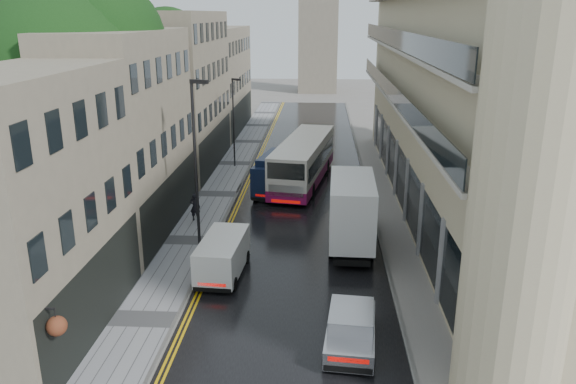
# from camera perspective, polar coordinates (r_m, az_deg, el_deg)

# --- Properties ---
(road) EXTENTS (9.00, 85.00, 0.02)m
(road) POSITION_cam_1_polar(r_m,az_deg,el_deg) (38.25, 1.49, -0.49)
(road) COLOR black
(road) RESTS_ON ground
(left_sidewalk) EXTENTS (2.70, 85.00, 0.12)m
(left_sidewalk) POSITION_cam_1_polar(r_m,az_deg,el_deg) (38.86, -7.17, -0.26)
(left_sidewalk) COLOR gray
(left_sidewalk) RESTS_ON ground
(right_sidewalk) EXTENTS (1.80, 85.00, 0.12)m
(right_sidewalk) POSITION_cam_1_polar(r_m,az_deg,el_deg) (38.45, 9.55, -0.56)
(right_sidewalk) COLOR slate
(right_sidewalk) RESTS_ON ground
(old_shop_row) EXTENTS (4.50, 56.00, 12.00)m
(old_shop_row) POSITION_cam_1_polar(r_m,az_deg,el_deg) (40.69, -11.91, 8.92)
(old_shop_row) COLOR gray
(old_shop_row) RESTS_ON ground
(modern_block) EXTENTS (8.00, 40.00, 14.00)m
(modern_block) POSITION_cam_1_polar(r_m,az_deg,el_deg) (36.34, 18.15, 9.01)
(modern_block) COLOR #BAB08A
(modern_block) RESTS_ON ground
(tree_near) EXTENTS (10.56, 10.56, 13.89)m
(tree_near) POSITION_cam_1_polar(r_m,az_deg,el_deg) (32.29, -21.88, 7.53)
(tree_near) COLOR black
(tree_near) RESTS_ON ground
(tree_far) EXTENTS (9.24, 9.24, 12.46)m
(tree_far) POSITION_cam_1_polar(r_m,az_deg,el_deg) (44.28, -14.41, 9.73)
(tree_far) COLOR black
(tree_far) RESTS_ON ground
(cream_bus) EXTENTS (4.53, 12.12, 3.23)m
(cream_bus) POSITION_cam_1_polar(r_m,az_deg,el_deg) (38.15, -1.18, 2.01)
(cream_bus) COLOR beige
(cream_bus) RESTS_ON road
(white_lorry) EXTENTS (2.43, 7.49, 3.90)m
(white_lorry) POSITION_cam_1_polar(r_m,az_deg,el_deg) (28.20, 4.44, -3.06)
(white_lorry) COLOR silver
(white_lorry) RESTS_ON road
(silver_hatchback) EXTENTS (2.12, 4.16, 1.51)m
(silver_hatchback) POSITION_cam_1_polar(r_m,az_deg,el_deg) (20.44, 3.88, -15.45)
(silver_hatchback) COLOR #9F9FA3
(silver_hatchback) RESTS_ON road
(white_van) EXTENTS (2.09, 4.36, 1.92)m
(white_van) POSITION_cam_1_polar(r_m,az_deg,el_deg) (25.77, -9.26, -7.72)
(white_van) COLOR white
(white_van) RESTS_ON road
(navy_van) EXTENTS (3.34, 5.99, 2.88)m
(navy_van) POSITION_cam_1_polar(r_m,az_deg,el_deg) (37.28, -3.32, 1.33)
(navy_van) COLOR black
(navy_van) RESTS_ON road
(pedestrian) EXTENTS (0.67, 0.49, 1.70)m
(pedestrian) POSITION_cam_1_polar(r_m,az_deg,el_deg) (33.76, -9.42, -1.51)
(pedestrian) COLOR black
(pedestrian) RESTS_ON left_sidewalk
(lamp_post_near) EXTENTS (1.00, 0.50, 8.69)m
(lamp_post_near) POSITION_cam_1_polar(r_m,az_deg,el_deg) (29.31, -9.37, 2.68)
(lamp_post_near) COLOR black
(lamp_post_near) RESTS_ON left_sidewalk
(lamp_post_far) EXTENTS (0.79, 0.47, 7.00)m
(lamp_post_far) POSITION_cam_1_polar(r_m,az_deg,el_deg) (45.03, -5.55, 6.96)
(lamp_post_far) COLOR black
(lamp_post_far) RESTS_ON left_sidewalk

